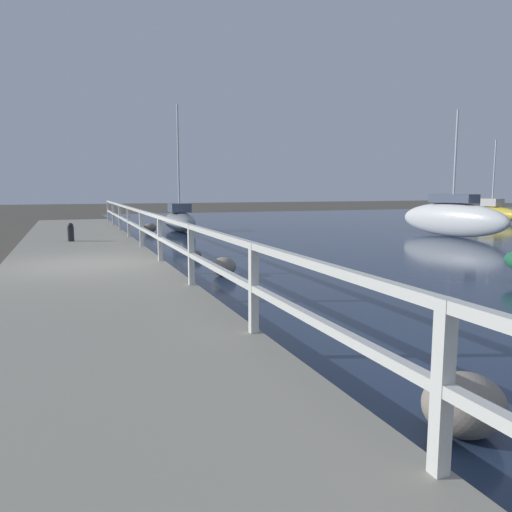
{
  "coord_description": "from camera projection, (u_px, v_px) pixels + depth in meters",
  "views": [
    {
      "loc": [
        -0.31,
        -11.99,
        2.06
      ],
      "look_at": [
        3.46,
        -1.99,
        0.61
      ],
      "focal_mm": 35.0,
      "sensor_mm": 36.0,
      "label": 1
    }
  ],
  "objects": [
    {
      "name": "boulder_far_strip",
      "position": [
        464.0,
        405.0,
        4.16
      ],
      "size": [
        0.71,
        0.64,
        0.53
      ],
      "color": "gray",
      "rests_on": "ground"
    },
    {
      "name": "sailboat_white",
      "position": [
        452.0,
        218.0,
        21.52
      ],
      "size": [
        1.92,
        5.44,
        5.34
      ],
      "rotation": [
        0.0,
        0.0,
        0.16
      ],
      "color": "white",
      "rests_on": "water_surface"
    },
    {
      "name": "railing",
      "position": [
        160.0,
        230.0,
        11.96
      ],
      "size": [
        0.1,
        32.5,
        1.1
      ],
      "color": "silver",
      "rests_on": "dock_walkway"
    },
    {
      "name": "mooring_bollard",
      "position": [
        71.0,
        232.0,
        16.52
      ],
      "size": [
        0.2,
        0.2,
        0.61
      ],
      "color": "black",
      "rests_on": "dock_walkway"
    },
    {
      "name": "sailboat_gray",
      "position": [
        180.0,
        220.0,
        24.27
      ],
      "size": [
        1.51,
        4.51,
        6.0
      ],
      "rotation": [
        0.0,
        0.0,
        -0.04
      ],
      "color": "gray",
      "rests_on": "water_surface"
    },
    {
      "name": "dock_walkway",
      "position": [
        85.0,
        272.0,
        11.48
      ],
      "size": [
        3.66,
        36.0,
        0.33
      ],
      "color": "gray",
      "rests_on": "ground"
    },
    {
      "name": "boulder_mid_strip",
      "position": [
        150.0,
        228.0,
        23.56
      ],
      "size": [
        0.6,
        0.54,
        0.45
      ],
      "color": "slate",
      "rests_on": "ground"
    },
    {
      "name": "boulder_water_edge",
      "position": [
        195.0,
        255.0,
        14.52
      ],
      "size": [
        0.36,
        0.33,
        0.27
      ],
      "color": "#666056",
      "rests_on": "ground"
    },
    {
      "name": "sailboat_yellow",
      "position": [
        492.0,
        213.0,
        31.18
      ],
      "size": [
        1.25,
        4.58,
        5.04
      ],
      "rotation": [
        0.0,
        0.0,
        -0.07
      ],
      "color": "gold",
      "rests_on": "water_surface"
    },
    {
      "name": "boulder_upstream",
      "position": [
        224.0,
        267.0,
        11.81
      ],
      "size": [
        0.6,
        0.54,
        0.45
      ],
      "color": "gray",
      "rests_on": "ground"
    },
    {
      "name": "ground_plane",
      "position": [
        86.0,
        279.0,
        11.5
      ],
      "size": [
        120.0,
        120.0,
        0.0
      ],
      "primitive_type": "plane",
      "color": "#4C473D"
    }
  ]
}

